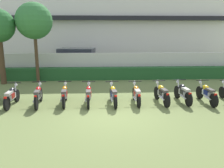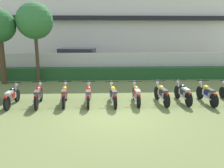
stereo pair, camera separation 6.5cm
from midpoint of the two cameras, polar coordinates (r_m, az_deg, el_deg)
The scene contains 15 objects.
ground at distance 8.84m, azimuth 0.76°, elevation -8.05°, with size 60.00×60.00×0.00m, color olive.
building at distance 23.29m, azimuth -1.39°, elevation 15.00°, with size 24.54×6.50×8.05m.
compound_wall at distance 16.16m, azimuth -0.80°, elevation 4.68°, with size 23.31×0.30×1.71m, color silver.
hedge_row at distance 15.54m, azimuth -0.72°, elevation 2.65°, with size 18.65×0.70×0.80m, color #235628.
parked_car at distance 18.36m, azimuth -7.96°, elevation 5.79°, with size 4.72×2.61×1.89m.
tree_far_side at distance 15.18m, azimuth -18.49°, elevation 14.50°, with size 2.20×2.20×4.89m.
motorcycle_in_row_1 at distance 10.84m, azimuth -23.40°, elevation -2.74°, with size 0.60×1.80×0.95m.
motorcycle_in_row_2 at distance 10.53m, azimuth -17.61°, elevation -2.63°, with size 0.60×1.89×0.97m.
motorcycle_in_row_3 at distance 10.38m, azimuth -11.48°, elevation -2.53°, with size 0.60×1.83×0.96m.
motorcycle_in_row_4 at distance 10.21m, azimuth -5.65°, elevation -2.63°, with size 0.60×1.86×0.95m.
motorcycle_in_row_5 at distance 10.15m, azimuth 0.48°, elevation -2.64°, with size 0.60×1.86×0.95m.
motorcycle_in_row_6 at distance 10.33m, azimuth 6.24°, elevation -2.47°, with size 0.60×1.79×0.94m.
motorcycle_in_row_7 at distance 10.53m, azimuth 12.39°, elevation -2.32°, with size 0.60×1.84×0.97m.
motorcycle_in_row_8 at distance 10.94m, azimuth 17.33°, elevation -2.05°, with size 0.60×1.87×0.97m.
motorcycle_in_row_9 at distance 11.19m, azimuth 22.58°, elevation -2.15°, with size 0.60×1.92×0.96m.
Camera 2 is at (-0.45, -8.25, 3.16)m, focal length 36.94 mm.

